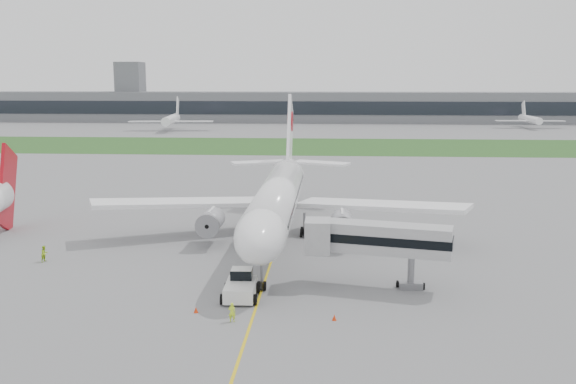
# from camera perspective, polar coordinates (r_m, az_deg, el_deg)

# --- Properties ---
(ground) EXTENTS (600.00, 600.00, 0.00)m
(ground) POSITION_cam_1_polar(r_m,az_deg,el_deg) (77.28, -1.15, -5.14)
(ground) COLOR gray
(ground) RESTS_ON ground
(apron_markings) EXTENTS (70.00, 70.00, 0.04)m
(apron_markings) POSITION_cam_1_polar(r_m,az_deg,el_deg) (72.49, -1.50, -6.18)
(apron_markings) COLOR yellow
(apron_markings) RESTS_ON ground
(grass_strip) EXTENTS (600.00, 50.00, 0.02)m
(grass_strip) POSITION_cam_1_polar(r_m,az_deg,el_deg) (195.45, 1.91, 4.11)
(grass_strip) COLOR #2C5A21
(grass_strip) RESTS_ON ground
(terminal_building) EXTENTS (320.00, 22.30, 14.00)m
(terminal_building) POSITION_cam_1_polar(r_m,az_deg,el_deg) (304.52, 2.64, 7.56)
(terminal_building) COLOR slate
(terminal_building) RESTS_ON ground
(control_tower) EXTENTS (12.00, 12.00, 56.00)m
(control_tower) POSITION_cam_1_polar(r_m,az_deg,el_deg) (321.78, -13.70, 6.17)
(control_tower) COLOR slate
(control_tower) RESTS_ON ground
(airliner) EXTENTS (48.13, 53.95, 17.88)m
(airliner) POSITION_cam_1_polar(r_m,az_deg,el_deg) (80.76, -0.86, -0.36)
(airliner) COLOR white
(airliner) RESTS_ON ground
(pushback_tug) EXTENTS (3.47, 5.00, 2.51)m
(pushback_tug) POSITION_cam_1_polar(r_m,az_deg,el_deg) (60.82, -4.22, -8.28)
(pushback_tug) COLOR white
(pushback_tug) RESTS_ON ground
(jet_bridge) EXTENTS (14.42, 5.98, 6.58)m
(jet_bridge) POSITION_cam_1_polar(r_m,az_deg,el_deg) (63.13, 7.54, -4.15)
(jet_bridge) COLOR #B0B0B3
(jet_bridge) RESTS_ON ground
(safety_cone_left) EXTENTS (0.39, 0.39, 0.54)m
(safety_cone_left) POSITION_cam_1_polar(r_m,az_deg,el_deg) (57.70, -8.19, -10.32)
(safety_cone_left) COLOR red
(safety_cone_left) RESTS_ON ground
(safety_cone_right) EXTENTS (0.38, 0.38, 0.53)m
(safety_cone_right) POSITION_cam_1_polar(r_m,az_deg,el_deg) (55.59, 4.14, -11.06)
(safety_cone_right) COLOR red
(safety_cone_right) RESTS_ON ground
(ground_crew_near) EXTENTS (0.62, 0.41, 1.69)m
(ground_crew_near) POSITION_cam_1_polar(r_m,az_deg,el_deg) (55.15, -5.00, -10.60)
(ground_crew_near) COLOR #CFF829
(ground_crew_near) RESTS_ON ground
(ground_crew_far) EXTENTS (0.96, 1.08, 1.85)m
(ground_crew_far) POSITION_cam_1_polar(r_m,az_deg,el_deg) (77.07, -20.83, -5.15)
(ground_crew_far) COLOR #A9D523
(ground_crew_far) RESTS_ON ground
(distant_aircraft_left) EXTENTS (35.66, 32.22, 12.55)m
(distant_aircraft_left) POSITION_cam_1_polar(r_m,az_deg,el_deg) (257.07, -10.33, 5.38)
(distant_aircraft_left) COLOR white
(distant_aircraft_left) RESTS_ON ground
(distant_aircraft_right) EXTENTS (27.69, 24.45, 10.57)m
(distant_aircraft_right) POSITION_cam_1_polar(r_m,az_deg,el_deg) (283.56, 20.67, 5.32)
(distant_aircraft_right) COLOR white
(distant_aircraft_right) RESTS_ON ground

